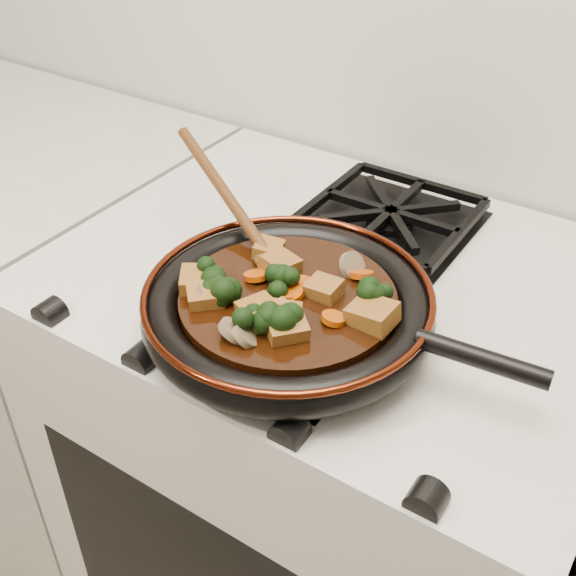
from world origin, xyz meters
The scene contains 32 objects.
stove centered at (0.00, 1.69, 0.45)m, with size 0.76×0.60×0.90m, color beige.
burner_grate_front centered at (0.00, 1.55, 0.91)m, with size 0.23×0.23×0.03m, color black, non-canonical shape.
burner_grate_back centered at (0.00, 1.83, 0.91)m, with size 0.23×0.23×0.03m, color black, non-canonical shape.
skillet centered at (0.01, 1.54, 0.94)m, with size 0.46×0.34×0.05m.
braising_sauce centered at (0.01, 1.54, 0.95)m, with size 0.25×0.25×0.02m, color black.
tofu_cube_0 centered at (-0.08, 1.50, 0.97)m, with size 0.04×0.04×0.02m, color brown.
tofu_cube_1 centered at (0.05, 1.48, 0.97)m, with size 0.04×0.04×0.02m, color brown.
tofu_cube_2 centered at (0.01, 1.49, 0.97)m, with size 0.04×0.04×0.02m, color brown.
tofu_cube_3 centered at (0.11, 1.55, 0.97)m, with size 0.04×0.05×0.02m, color brown.
tofu_cube_4 centered at (0.03, 1.49, 0.97)m, with size 0.04×0.04×0.02m, color brown.
tofu_cube_5 centered at (-0.02, 1.58, 0.97)m, with size 0.04×0.04×0.02m, color brown.
tofu_cube_6 centered at (0.05, 1.56, 0.97)m, with size 0.04×0.03×0.02m, color brown.
tofu_cube_7 centered at (-0.05, 1.60, 0.97)m, with size 0.03×0.03×0.02m, color brown.
tofu_cube_8 centered at (-0.06, 1.48, 0.97)m, with size 0.04×0.03×0.02m, color brown.
tofu_cube_9 centered at (0.03, 1.49, 0.97)m, with size 0.04×0.03×0.02m, color brown.
broccoli_floret_0 centered at (0.11, 1.59, 0.97)m, with size 0.06×0.06×0.05m, color black, non-canonical shape.
broccoli_floret_1 centered at (-0.07, 1.52, 0.97)m, with size 0.06×0.06×0.05m, color black, non-canonical shape.
broccoli_floret_2 centered at (0.02, 1.47, 0.97)m, with size 0.05×0.05×0.05m, color black, non-canonical shape.
broccoli_floret_3 centered at (0.00, 1.55, 0.97)m, with size 0.06×0.06×0.05m, color black, non-canonical shape.
broccoli_floret_4 centered at (0.04, 1.48, 0.97)m, with size 0.06×0.06×0.06m, color black, non-canonical shape.
broccoli_floret_5 centered at (-0.05, 1.49, 0.97)m, with size 0.06×0.06×0.05m, color black, non-canonical shape.
carrot_coin_0 centered at (0.08, 1.53, 0.96)m, with size 0.03×0.03×0.01m, color #AD3D04.
carrot_coin_1 centered at (0.02, 1.56, 0.96)m, with size 0.03×0.03×0.01m, color #AD3D04.
carrot_coin_2 centered at (0.01, 1.54, 0.96)m, with size 0.03×0.03×0.01m, color #AD3D04.
carrot_coin_3 centered at (0.02, 1.54, 0.96)m, with size 0.03×0.03×0.01m, color #AD3D04.
carrot_coin_4 centered at (0.07, 1.62, 0.96)m, with size 0.03×0.03×0.01m, color #AD3D04.
carrot_coin_5 centered at (-0.04, 1.55, 0.96)m, with size 0.03×0.03×0.01m, color #AD3D04.
mushroom_slice_0 centered at (0.00, 1.45, 0.97)m, with size 0.04×0.04×0.01m, color brown.
mushroom_slice_1 centered at (0.02, 1.45, 0.97)m, with size 0.03×0.03×0.01m, color brown.
mushroom_slice_2 centered at (-0.06, 1.48, 0.97)m, with size 0.03×0.03×0.01m, color brown.
mushroom_slice_3 centered at (0.05, 1.62, 0.97)m, with size 0.04×0.04×0.01m, color brown.
wooden_spoon centered at (-0.10, 1.61, 0.99)m, with size 0.15×0.09×0.26m.
Camera 1 is at (0.37, 0.99, 1.45)m, focal length 45.00 mm.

